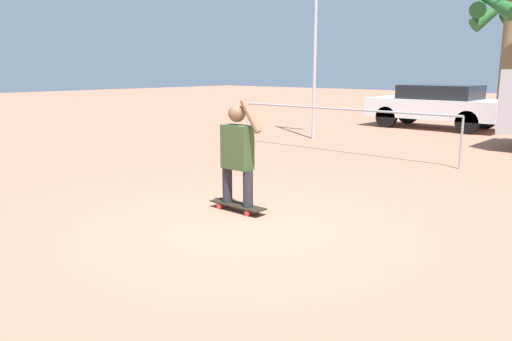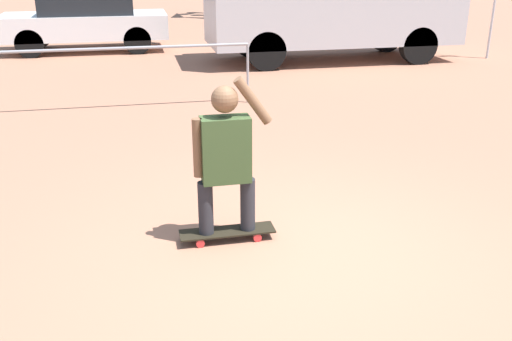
{
  "view_description": "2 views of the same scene",
  "coord_description": "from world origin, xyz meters",
  "px_view_note": "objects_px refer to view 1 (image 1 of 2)",
  "views": [
    {
      "loc": [
        4.13,
        -4.47,
        1.96
      ],
      "look_at": [
        -0.63,
        0.89,
        0.5
      ],
      "focal_mm": 35.0,
      "sensor_mm": 36.0,
      "label": 1
    },
    {
      "loc": [
        -1.31,
        -4.37,
        2.58
      ],
      "look_at": [
        -0.23,
        0.63,
        0.6
      ],
      "focal_mm": 40.0,
      "sensor_mm": 36.0,
      "label": 2
    }
  ],
  "objects_px": {
    "person_skateboarder": "(237,149)",
    "palm_tree_center_background": "(511,11)",
    "parked_car_white": "(437,105)",
    "skateboard": "(238,206)"
  },
  "relations": [
    {
      "from": "skateboard",
      "to": "parked_car_white",
      "type": "bearing_deg",
      "value": 99.32
    },
    {
      "from": "parked_car_white",
      "to": "palm_tree_center_background",
      "type": "bearing_deg",
      "value": 87.28
    },
    {
      "from": "skateboard",
      "to": "parked_car_white",
      "type": "relative_size",
      "value": 0.21
    },
    {
      "from": "skateboard",
      "to": "person_skateboarder",
      "type": "relative_size",
      "value": 0.61
    },
    {
      "from": "skateboard",
      "to": "person_skateboarder",
      "type": "distance_m",
      "value": 0.8
    },
    {
      "from": "parked_car_white",
      "to": "palm_tree_center_background",
      "type": "relative_size",
      "value": 0.8
    },
    {
      "from": "person_skateboarder",
      "to": "palm_tree_center_background",
      "type": "xyz_separation_m",
      "value": [
        -1.62,
        17.99,
        3.4
      ]
    },
    {
      "from": "skateboard",
      "to": "palm_tree_center_background",
      "type": "xyz_separation_m",
      "value": [
        -1.62,
        17.99,
        4.21
      ]
    },
    {
      "from": "person_skateboarder",
      "to": "palm_tree_center_background",
      "type": "height_order",
      "value": "palm_tree_center_background"
    },
    {
      "from": "skateboard",
      "to": "parked_car_white",
      "type": "height_order",
      "value": "parked_car_white"
    }
  ]
}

